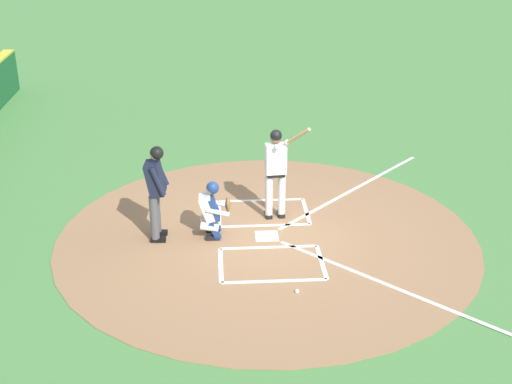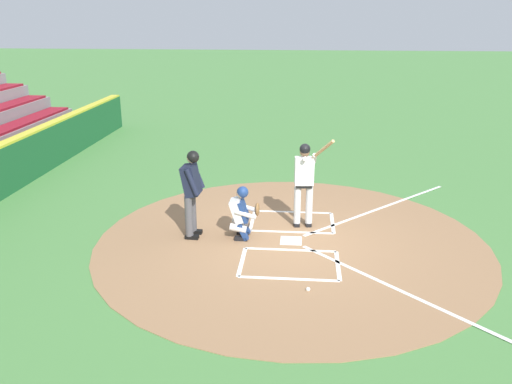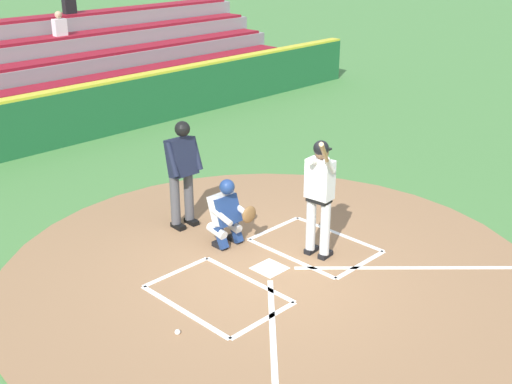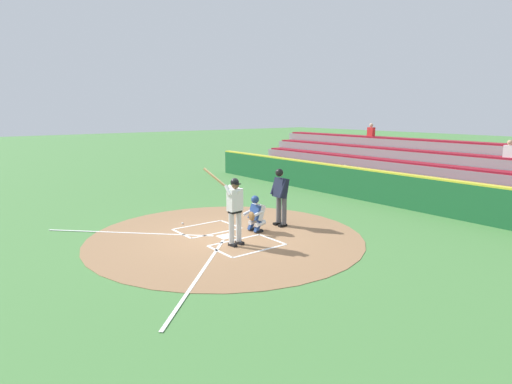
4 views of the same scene
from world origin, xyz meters
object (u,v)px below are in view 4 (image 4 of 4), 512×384
object	(u,v)px
plate_umpire	(280,193)
batter	(234,206)
catcher	(256,213)
baseball	(182,223)

from	to	relation	value
plate_umpire	batter	bearing A→B (deg)	108.02
plate_umpire	catcher	bearing A→B (deg)	92.60
catcher	baseball	distance (m)	2.60
plate_umpire	baseball	world-z (taller)	plate_umpire
plate_umpire	baseball	bearing A→B (deg)	48.91
plate_umpire	baseball	distance (m)	3.35
batter	baseball	world-z (taller)	batter
batter	baseball	bearing A→B (deg)	1.94
catcher	baseball	world-z (taller)	catcher
catcher	baseball	xyz separation A→B (m)	(2.14, 1.37, -0.55)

